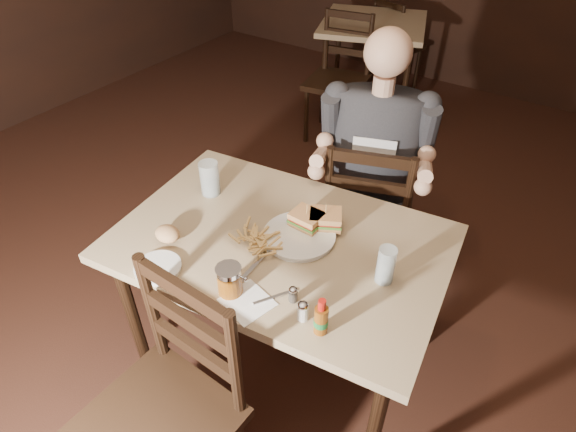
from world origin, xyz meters
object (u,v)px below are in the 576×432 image
Objects in this scene: chair_far at (367,212)px; hot_sauce at (321,316)px; main_table at (281,255)px; bg_table at (373,33)px; bg_chair_far at (396,46)px; diner at (377,136)px; glass_left at (210,178)px; chair_near at (155,426)px; dinner_plate at (299,237)px; bg_chair_near at (337,82)px; syrup_dispenser at (229,280)px; glass_right at (386,265)px; side_plate at (158,268)px.

chair_far is 1.08m from hot_sauce.
main_table is 1.41× the size of chair_far.
bg_chair_far reaches higher than bg_table.
diner is at bearing 84.66° from main_table.
glass_left is (-0.46, -0.61, 0.38)m from chair_far.
chair_far is 1.39m from chair_near.
diner is at bearing 90.00° from chair_far.
bg_chair_near is at bearing 115.46° from dinner_plate.
chair_far is 1.59m from bg_chair_near.
bg_table is at bearing 110.35° from dinner_plate.
bg_table is 3.07m from hot_sauce.
hot_sauce is (1.21, -2.26, 0.38)m from bg_chair_near.
bg_chair_near reaches higher than syrup_dispenser.
glass_right is 0.88× the size of side_plate.
glass_left is (0.46, -1.91, 0.38)m from bg_chair_near.
diner is (0.93, -2.44, 0.51)m from bg_chair_far.
bg_table is 2.07m from chair_far.
glass_right reaches higher than bg_chair_far.
dinner_plate is at bearing -74.47° from bg_chair_near.
bg_chair_far reaches higher than main_table.
syrup_dispenser is at bearing -112.36° from diner.
glass_left is at bearing -79.39° from bg_table.
side_plate is (-0.27, -0.06, -0.05)m from syrup_dispenser.
chair_far is (0.92, -1.85, -0.22)m from bg_table.
main_table is 9.42× the size of hot_sauce.
diner is 0.71m from glass_right.
dinner_plate reaches higher than main_table.
bg_chair_far is at bearing 80.08° from bg_chair_near.
chair_far is 6.61× the size of glass_right.
main_table is 0.44m from glass_left.
side_plate is (0.61, -3.46, 0.36)m from bg_chair_far.
bg_chair_near is 2.00m from glass_left.
glass_right is at bearing 33.21° from syrup_dispenser.
bg_chair_far is 5.64× the size of glass_left.
diner is 6.39× the size of glass_right.
hot_sauce is (0.30, -0.96, 0.38)m from chair_far.
dinner_plate is 1.90× the size of hot_sauce.
bg_table is at bearing -83.09° from chair_far.
chair_near is 1.05× the size of bg_chair_near.
main_table is 8.26× the size of side_plate.
diner is 8.16× the size of syrup_dispenser.
glass_right is 1.28× the size of syrup_dispenser.
main_table is 4.95× the size of dinner_plate.
bg_chair_near reaches higher than hot_sauce.
side_plate is (-0.32, -1.01, -0.15)m from diner.
syrup_dispenser is (0.88, -2.29, 0.36)m from bg_chair_near.
chair_near reaches higher than hot_sauce.
bg_chair_far is (-0.92, 2.40, -0.05)m from chair_far.
bg_table is at bearing 117.00° from glass_right.
dinner_plate is at bearing 87.64° from chair_near.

